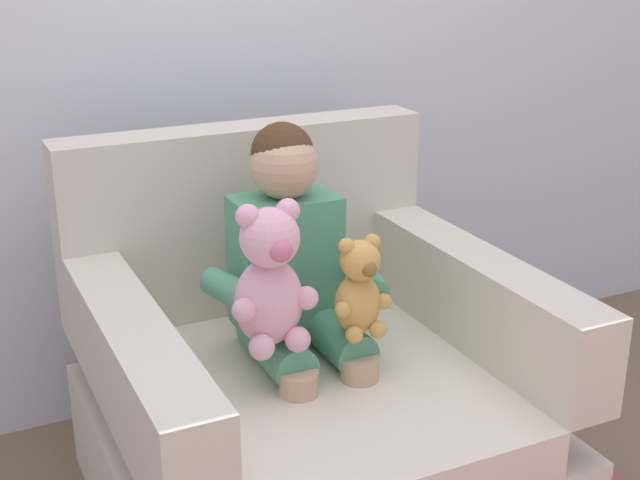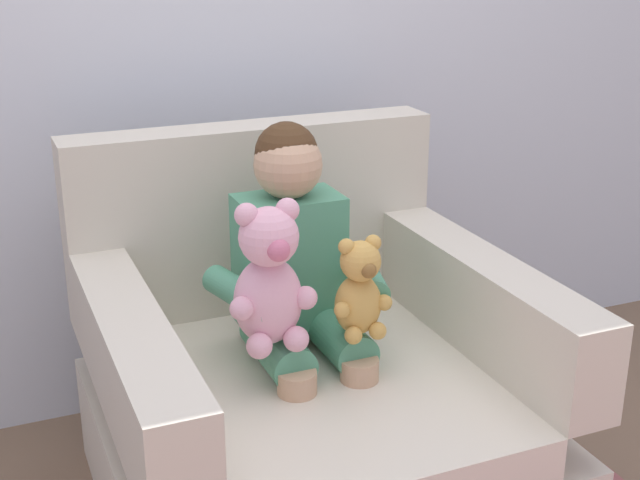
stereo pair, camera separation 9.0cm
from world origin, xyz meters
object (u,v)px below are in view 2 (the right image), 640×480
object	(u,v)px
seated_child	(298,275)
plush_honey	(360,290)
plush_pink	(269,280)
armchair	(307,401)

from	to	relation	value
seated_child	plush_honey	distance (m)	0.19
plush_honey	plush_pink	bearing A→B (deg)	166.60
seated_child	armchair	bearing A→B (deg)	-78.89
armchair	plush_pink	size ratio (longest dim) A/B	2.94
plush_honey	seated_child	bearing A→B (deg)	112.46
seated_child	plush_honey	world-z (taller)	seated_child
armchair	plush_pink	world-z (taller)	armchair
plush_pink	seated_child	bearing A→B (deg)	64.38
seated_child	plush_pink	world-z (taller)	seated_child
plush_pink	plush_honey	bearing A→B (deg)	6.82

